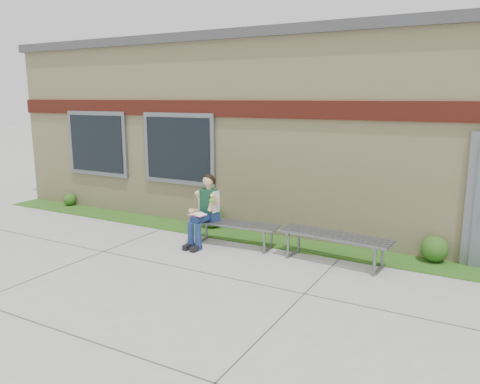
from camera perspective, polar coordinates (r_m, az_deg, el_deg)
The scene contains 9 objects.
ground at distance 7.07m, azimuth -1.41°, elevation -12.19°, with size 80.00×80.00×0.00m, color #9E9E99.
grass_strip at distance 9.26m, azimuth 6.72°, elevation -6.38°, with size 16.00×0.80×0.02m, color #1E4B14.
school_building at distance 12.06m, azimuth 13.08°, elevation 7.69°, with size 16.20×6.22×4.20m.
bench_left at distance 9.07m, azimuth -0.76°, elevation -4.41°, with size 1.80×0.63×0.46m.
bench_right at distance 8.30m, azimuth 11.42°, elevation -5.88°, with size 2.00×0.71×0.51m.
girl at distance 9.07m, azimuth -4.33°, elevation -2.05°, with size 0.50×0.85×1.39m.
shrub_west at distance 13.19m, azimuth -20.05°, elevation -0.86°, with size 0.32×0.32×0.32m, color #1E4B14.
shrub_mid at distance 10.31m, azimuth -3.41°, elevation -3.08°, with size 0.46×0.46×0.46m, color #1E4B14.
shrub_east at distance 8.87m, azimuth 22.62°, elevation -6.41°, with size 0.46×0.46×0.46m, color #1E4B14.
Camera 1 is at (3.26, -5.60, 2.84)m, focal length 35.00 mm.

